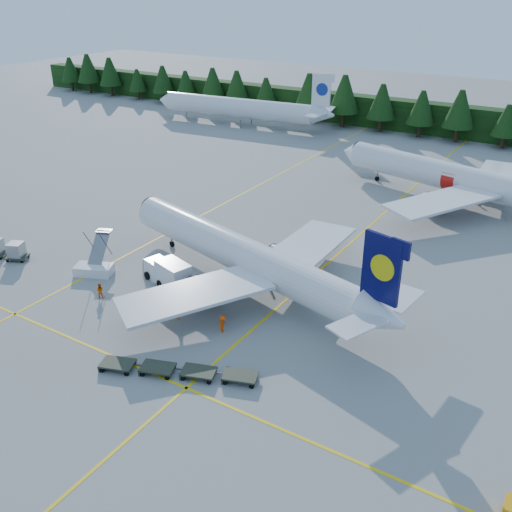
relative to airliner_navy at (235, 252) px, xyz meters
The scene contains 15 objects.
ground 10.82m from the airliner_navy, 87.44° to the right, with size 320.00×320.00×0.00m, color gray.
taxi_stripe_a 16.93m from the airliner_navy, 144.49° to the left, with size 0.25×120.00×0.01m, color yellow.
taxi_stripe_b 12.04m from the airliner_navy, 56.22° to the left, with size 0.25×120.00×0.01m, color yellow.
taxi_stripe_cross 16.65m from the airliner_navy, 88.38° to the right, with size 80.00×0.25×0.01m, color yellow.
treeline_hedge 71.66m from the airliner_navy, 89.63° to the left, with size 220.00×4.00×6.00m, color black.
airliner_navy is the anchor object (origin of this frame).
airliner_red 37.07m from the airliner_navy, 71.10° to the left, with size 37.52×30.49×11.12m.
airliner_far_left 69.59m from the airliner_navy, 124.11° to the left, with size 39.79×7.47×11.57m.
airstairs 15.03m from the airliner_navy, 153.80° to the right, with size 4.64×5.91×3.48m.
service_truck 7.04m from the airliner_navy, 139.95° to the right, with size 6.07×3.63×2.76m.
dolly_train 16.34m from the airliner_navy, 72.28° to the right, with size 12.10×6.28×0.15m.
uld_pair 26.00m from the airliner_navy, 159.26° to the right, with size 5.43×3.11×1.68m.
crew_a 9.37m from the airliner_navy, 91.15° to the right, with size 0.64×0.42×1.75m, color #DD5904.
crew_b 13.68m from the airliner_navy, 132.18° to the right, with size 0.76×0.59×1.57m, color #E25B04.
crew_c 9.96m from the airliner_navy, 62.67° to the right, with size 0.68×0.46×1.64m, color #FF4705.
Camera 1 is at (28.60, -32.33, 27.84)m, focal length 40.00 mm.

